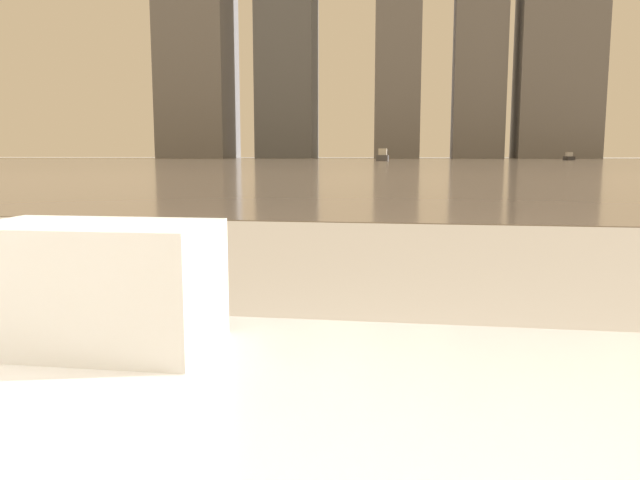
{
  "coord_description": "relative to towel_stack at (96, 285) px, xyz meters",
  "views": [
    {
      "loc": [
        0.35,
        0.12,
        0.76
      ],
      "look_at": [
        0.06,
        2.03,
        0.49
      ],
      "focal_mm": 35.0,
      "sensor_mm": 36.0,
      "label": 1
    }
  ],
  "objects": [
    {
      "name": "harbor_water",
      "position": [
        0.05,
        61.15,
        -0.59
      ],
      "size": [
        180.0,
        110.0,
        0.01
      ],
      "color": "gray",
      "rests_on": "ground_plane"
    },
    {
      "name": "skyline_tower_4",
      "position": [
        24.95,
        117.15,
        16.77
      ],
      "size": [
        13.93,
        10.72,
        34.73
      ],
      "color": "slate",
      "rests_on": "ground_plane"
    },
    {
      "name": "harbor_boat_0",
      "position": [
        -3.32,
        71.67,
        -0.09
      ],
      "size": [
        1.31,
        3.73,
        1.39
      ],
      "color": "#4C4C51",
      "rests_on": "harbor_water"
    },
    {
      "name": "skyline_tower_2",
      "position": [
        -2.87,
        117.15,
        22.47
      ],
      "size": [
        7.95,
        13.66,
        46.13
      ],
      "color": "slate",
      "rests_on": "ground_plane"
    },
    {
      "name": "skyline_tower_3",
      "position": [
        11.35,
        117.15,
        25.83
      ],
      "size": [
        8.94,
        8.58,
        52.84
      ],
      "color": "slate",
      "rests_on": "ground_plane"
    },
    {
      "name": "skyline_tower_1",
      "position": [
        -23.83,
        117.15,
        26.88
      ],
      "size": [
        10.72,
        8.42,
        54.95
      ],
      "color": "slate",
      "rests_on": "ground_plane"
    },
    {
      "name": "towel_stack",
      "position": [
        0.0,
        0.0,
        0.0
      ],
      "size": [
        0.3,
        0.17,
        0.16
      ],
      "color": "white",
      "rests_on": "bathtub"
    },
    {
      "name": "harbor_boat_3",
      "position": [
        19.69,
        82.85,
        -0.23
      ],
      "size": [
        0.92,
        2.65,
        0.99
      ],
      "color": "#2D2D33",
      "rests_on": "harbor_water"
    }
  ]
}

